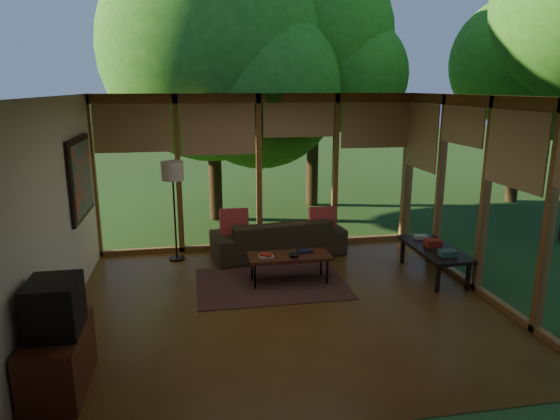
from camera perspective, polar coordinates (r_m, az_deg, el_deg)
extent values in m
plane|color=brown|center=(6.72, 0.66, -10.77)|extent=(5.50, 5.50, 0.00)
plane|color=silver|center=(6.11, 0.73, 12.90)|extent=(5.50, 5.50, 0.00)
cube|color=silver|center=(6.38, -24.36, -0.58)|extent=(0.04, 5.00, 2.70)
cube|color=silver|center=(3.96, 7.59, -7.84)|extent=(5.50, 0.04, 2.70)
cube|color=#905D2C|center=(8.70, -2.42, 4.27)|extent=(5.50, 0.12, 2.70)
cube|color=#905D2C|center=(7.31, 22.40, 1.34)|extent=(0.12, 5.00, 2.70)
plane|color=#24481B|center=(16.96, 22.70, 3.30)|extent=(40.00, 40.00, 0.00)
cylinder|color=#352513|center=(10.69, -7.65, 10.95)|extent=(0.28, 0.28, 4.55)
sphere|color=#1F6316|center=(10.70, -7.88, 17.71)|extent=(4.50, 4.50, 4.50)
cylinder|color=#352513|center=(12.00, 3.76, 12.45)|extent=(0.28, 0.28, 5.00)
sphere|color=#1F6316|center=(12.04, 3.87, 19.07)|extent=(3.65, 3.65, 3.65)
cylinder|color=#352513|center=(13.45, 24.92, 9.90)|extent=(0.28, 0.28, 4.31)
sphere|color=#1F6316|center=(13.45, 25.45, 14.97)|extent=(3.08, 3.08, 3.08)
cube|color=brown|center=(7.38, -0.99, -8.39)|extent=(2.16, 1.53, 0.01)
imported|color=#362B1B|center=(8.49, -0.20, -3.09)|extent=(2.31, 1.17, 0.65)
cube|color=maroon|center=(8.27, -5.27, -1.51)|extent=(0.47, 0.25, 0.49)
cube|color=maroon|center=(8.53, 4.82, -1.14)|extent=(0.44, 0.23, 0.46)
cube|color=#ABA79B|center=(7.19, -1.60, -5.32)|extent=(0.21, 0.17, 0.03)
cube|color=maroon|center=(7.18, -1.60, -5.10)|extent=(0.20, 0.18, 0.03)
cube|color=black|center=(7.42, 2.85, -4.71)|extent=(0.23, 0.19, 0.03)
ellipsoid|color=black|center=(7.20, 1.62, -5.10)|extent=(0.16, 0.16, 0.07)
cube|color=#502215|center=(5.34, -24.00, -15.43)|extent=(0.50, 1.00, 0.60)
cube|color=black|center=(5.10, -24.40, -10.01)|extent=(0.45, 0.55, 0.50)
cube|color=#31564C|center=(7.54, 18.61, -4.69)|extent=(0.24, 0.17, 0.08)
cube|color=maroon|center=(7.91, 17.07, -3.62)|extent=(0.25, 0.19, 0.10)
cube|color=#ABA79B|center=(8.26, 15.81, -2.98)|extent=(0.22, 0.18, 0.06)
cylinder|color=black|center=(8.56, -11.69, -5.43)|extent=(0.26, 0.26, 0.03)
cylinder|color=black|center=(8.34, -11.95, -0.40)|extent=(0.03, 0.03, 1.52)
cylinder|color=beige|center=(8.19, -12.20, 4.42)|extent=(0.36, 0.36, 0.30)
cube|color=#502215|center=(7.31, 1.07, -5.33)|extent=(1.20, 0.50, 0.05)
cylinder|color=black|center=(7.14, -2.87, -7.65)|extent=(0.03, 0.03, 0.38)
cylinder|color=black|center=(7.33, 5.43, -7.09)|extent=(0.03, 0.03, 0.38)
cylinder|color=black|center=(7.47, -3.23, -6.65)|extent=(0.03, 0.03, 0.38)
cylinder|color=black|center=(7.66, 4.71, -6.14)|extent=(0.03, 0.03, 0.38)
cube|color=black|center=(7.89, 17.20, -4.27)|extent=(0.60, 1.40, 0.05)
cube|color=black|center=(7.36, 17.59, -7.51)|extent=(0.05, 0.05, 0.40)
cube|color=black|center=(7.58, 20.70, -7.14)|extent=(0.05, 0.05, 0.40)
cube|color=black|center=(8.38, 13.82, -4.64)|extent=(0.05, 0.05, 0.40)
cube|color=black|center=(8.57, 16.64, -4.40)|extent=(0.05, 0.05, 0.40)
cube|color=black|center=(7.67, -21.85, 3.47)|extent=(0.05, 1.35, 1.15)
cube|color=#1A7076|center=(7.66, -21.63, 3.48)|extent=(0.02, 1.20, 1.00)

